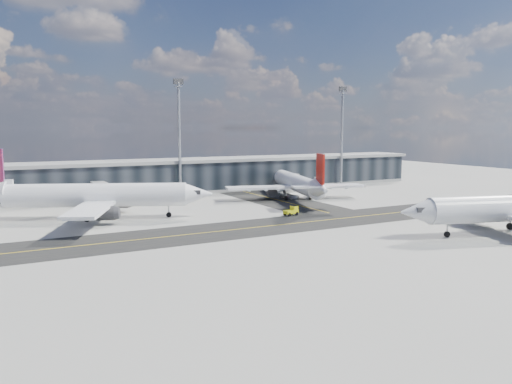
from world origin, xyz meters
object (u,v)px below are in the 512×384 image
at_px(airliner_redtail, 298,184).
at_px(baggage_tug, 292,211).
at_px(airliner_af, 93,196).
at_px(service_van, 290,196).

bearing_deg(airliner_redtail, baggage_tug, -109.25).
distance_m(airliner_af, airliner_redtail, 47.36).
height_order(airliner_redtail, service_van, airliner_redtail).
bearing_deg(airliner_redtail, airliner_af, -160.33).
relative_size(airliner_redtail, service_van, 7.73).
relative_size(airliner_af, airliner_redtail, 1.09).
xyz_separation_m(airliner_af, baggage_tug, (34.88, -14.58, -3.44)).
relative_size(baggage_tug, service_van, 0.63).
distance_m(airliner_redtail, baggage_tug, 21.49).
xyz_separation_m(baggage_tug, service_van, (11.88, 20.10, -0.22)).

